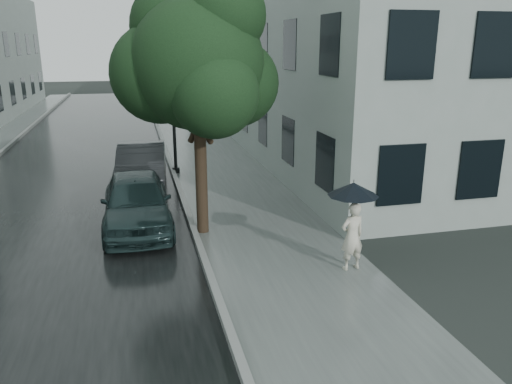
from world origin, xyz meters
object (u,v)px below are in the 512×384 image
object	(u,v)px
pedestrian	(352,236)
street_tree	(197,62)
car_near	(137,201)
lamp_post	(168,89)
car_far	(142,167)

from	to	relation	value
pedestrian	street_tree	distance (m)	5.41
pedestrian	car_near	distance (m)	5.70
pedestrian	lamp_post	xyz separation A→B (m)	(-3.03, 9.29, 2.34)
pedestrian	car_far	distance (m)	8.57
street_tree	lamp_post	size ratio (longest dim) A/B	1.15
street_tree	car_far	xyz separation A→B (m)	(-1.38, 4.41, -3.50)
pedestrian	lamp_post	bearing A→B (deg)	-81.70
street_tree	car_far	size ratio (longest dim) A/B	1.43
street_tree	lamp_post	xyz separation A→B (m)	(-0.27, 6.20, -1.14)
street_tree	car_near	world-z (taller)	street_tree
car_near	car_far	distance (m)	3.85
car_near	car_far	bearing A→B (deg)	86.37
pedestrian	car_near	xyz separation A→B (m)	(-4.37, 3.66, -0.02)
car_near	pedestrian	bearing A→B (deg)	-40.15
pedestrian	car_far	size ratio (longest dim) A/B	0.34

